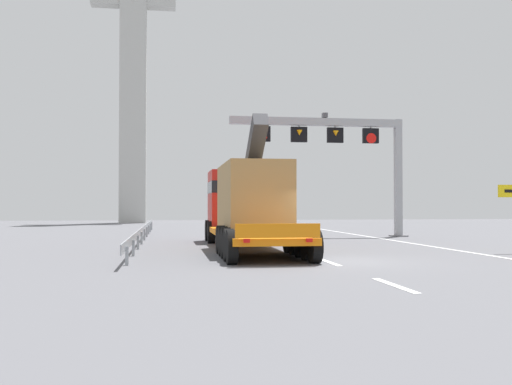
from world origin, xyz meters
The scene contains 7 objects.
ground centered at (0.00, 0.00, 0.00)m, with size 112.00×112.00×0.00m, color #5B5B60.
lane_markings centered at (-0.43, 22.58, 0.01)m, with size 0.20×59.77×0.01m.
edge_line_right centered at (6.20, 12.00, 0.01)m, with size 0.20×63.00×0.01m, color silver.
overhead_lane_gantry centered at (4.48, 14.63, 5.67)m, with size 10.71×0.90×7.37m.
heavy_haul_truck_orange centered at (-2.31, 6.80, 1.99)m, with size 3.04×14.07×5.30m.
guardrail_left centered at (-7.01, 12.97, 0.56)m, with size 0.13×29.95×0.76m.
bridge_pylon_distant centered at (-9.51, 45.08, 19.78)m, with size 9.00×2.00×38.78m.
Camera 1 is at (-5.66, -19.12, 1.88)m, focal length 41.15 mm.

